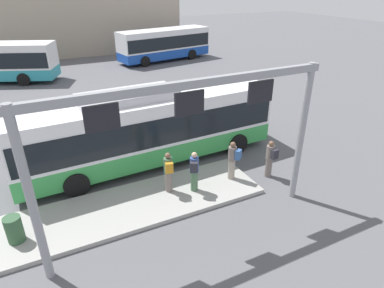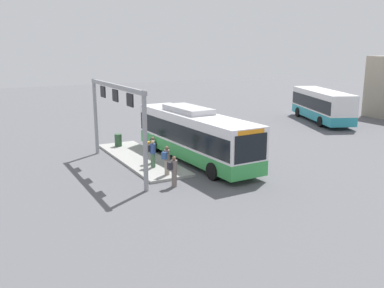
{
  "view_description": "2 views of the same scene",
  "coord_description": "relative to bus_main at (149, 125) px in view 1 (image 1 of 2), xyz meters",
  "views": [
    {
      "loc": [
        -4.36,
        -13.03,
        7.64
      ],
      "look_at": [
        1.36,
        -1.5,
        1.25
      ],
      "focal_mm": 31.26,
      "sensor_mm": 36.0,
      "label": 1
    },
    {
      "loc": [
        23.07,
        -12.76,
        7.25
      ],
      "look_at": [
        1.54,
        -1.04,
        1.55
      ],
      "focal_mm": 39.02,
      "sensor_mm": 36.0,
      "label": 2
    }
  ],
  "objects": [
    {
      "name": "bus_background_left",
      "position": [
        8.66,
        19.55,
        -0.04
      ],
      "size": [
        9.86,
        4.12,
        3.1
      ],
      "rotation": [
        0.0,
        0.0,
        3.32
      ],
      "color": "#1947AD",
      "rests_on": "ground"
    },
    {
      "name": "ground_plane",
      "position": [
        0.01,
        0.0,
        -1.81
      ],
      "size": [
        120.0,
        120.0,
        0.0
      ],
      "primitive_type": "plane",
      "color": "#56565B"
    },
    {
      "name": "trash_bin",
      "position": [
        -5.7,
        -3.25,
        -1.2
      ],
      "size": [
        0.52,
        0.52,
        0.9
      ],
      "primitive_type": "cylinder",
      "color": "#2D5133",
      "rests_on": "platform_curb"
    },
    {
      "name": "platform_curb",
      "position": [
        -1.9,
        -3.04,
        -1.73
      ],
      "size": [
        10.0,
        2.8,
        0.16
      ],
      "primitive_type": "cube",
      "color": "#9E9E99",
      "rests_on": "ground"
    },
    {
      "name": "person_waiting_mid",
      "position": [
        0.6,
        -3.24,
        -0.76
      ],
      "size": [
        0.53,
        0.61,
        1.67
      ],
      "rotation": [
        0.0,
        0.0,
        1.06
      ],
      "color": "#476B4C",
      "rests_on": "platform_curb"
    },
    {
      "name": "station_building",
      "position": [
        2.66,
        28.8,
        1.37
      ],
      "size": [
        20.26,
        8.0,
        6.37
      ],
      "primitive_type": "cube",
      "color": "tan",
      "rests_on": "ground"
    },
    {
      "name": "person_waiting_near",
      "position": [
        2.4,
        -3.14,
        -0.76
      ],
      "size": [
        0.54,
        0.61,
        1.67
      ],
      "rotation": [
        0.0,
        0.0,
        2.12
      ],
      "color": "gray",
      "rests_on": "platform_curb"
    },
    {
      "name": "platform_sign_gantry",
      "position": [
        -0.47,
        -5.05,
        1.94
      ],
      "size": [
        9.29,
        0.24,
        5.2
      ],
      "color": "gray",
      "rests_on": "ground"
    },
    {
      "name": "person_waiting_far",
      "position": [
        -0.3,
        -2.85,
        -0.76
      ],
      "size": [
        0.41,
        0.57,
        1.67
      ],
      "rotation": [
        0.0,
        0.0,
        1.36
      ],
      "color": "slate",
      "rests_on": "platform_curb"
    },
    {
      "name": "person_boarding",
      "position": [
        4.03,
        -3.5,
        -0.92
      ],
      "size": [
        0.37,
        0.54,
        1.67
      ],
      "rotation": [
        0.0,
        0.0,
        1.65
      ],
      "color": "slate",
      "rests_on": "ground"
    },
    {
      "name": "bus_main",
      "position": [
        0.0,
        0.0,
        0.0
      ],
      "size": [
        11.67,
        2.99,
        3.46
      ],
      "rotation": [
        0.0,
        0.0,
        0.03
      ],
      "color": "green",
      "rests_on": "ground"
    }
  ]
}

